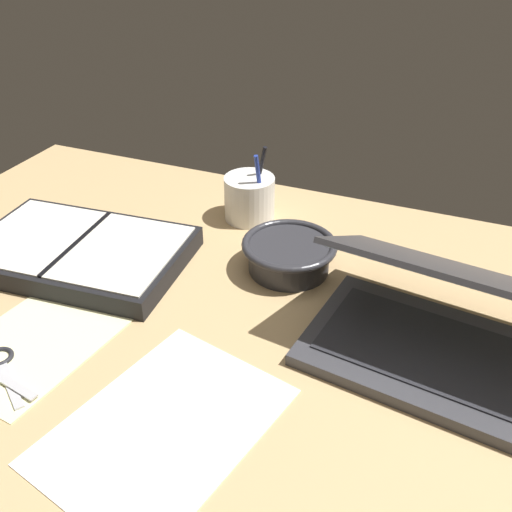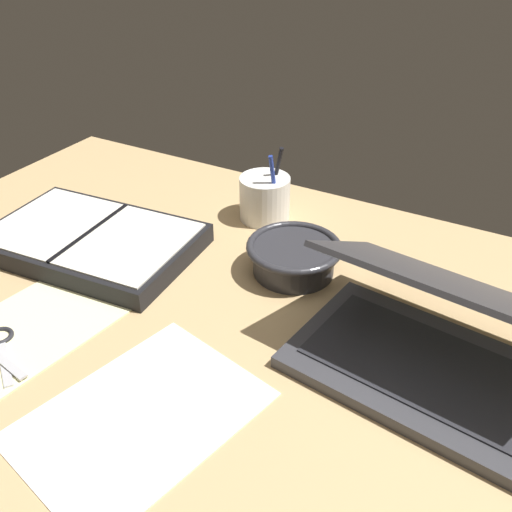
# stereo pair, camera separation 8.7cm
# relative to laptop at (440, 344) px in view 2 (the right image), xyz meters

# --- Properties ---
(desk_top) EXTENTS (1.40, 1.00, 0.02)m
(desk_top) POSITION_rel_laptop_xyz_m (-0.29, -0.09, -0.06)
(desk_top) COLOR tan
(desk_top) RESTS_ON ground
(laptop) EXTENTS (0.39, 0.31, 0.17)m
(laptop) POSITION_rel_laptop_xyz_m (0.00, 0.00, 0.00)
(laptop) COLOR #38383D
(laptop) RESTS_ON desk_top
(bowl) EXTENTS (0.16, 0.16, 0.06)m
(bowl) POSITION_rel_laptop_xyz_m (-0.27, 0.12, -0.02)
(bowl) COLOR #2D2D33
(bowl) RESTS_ON desk_top
(pen_cup) EXTENTS (0.10, 0.10, 0.14)m
(pen_cup) POSITION_rel_laptop_xyz_m (-0.40, 0.25, -0.00)
(pen_cup) COLOR white
(pen_cup) RESTS_ON desk_top
(planner) EXTENTS (0.38, 0.26, 0.04)m
(planner) POSITION_rel_laptop_xyz_m (-0.61, 0.00, -0.03)
(planner) COLOR black
(planner) RESTS_ON desk_top
(paper_sheet_front) EXTENTS (0.27, 0.33, 0.00)m
(paper_sheet_front) POSITION_rel_laptop_xyz_m (-0.29, -0.26, -0.05)
(paper_sheet_front) COLOR white
(paper_sheet_front) RESTS_ON desk_top
(paper_sheet_beside_planner) EXTENTS (0.21, 0.28, 0.00)m
(paper_sheet_beside_planner) POSITION_rel_laptop_xyz_m (-0.54, -0.19, -0.05)
(paper_sheet_beside_planner) COLOR #F4EFB2
(paper_sheet_beside_planner) RESTS_ON desk_top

